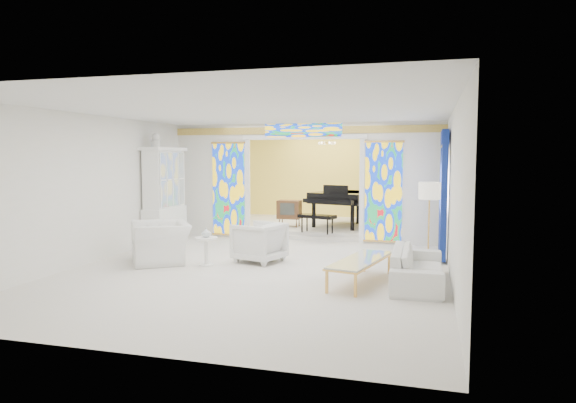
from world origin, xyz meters
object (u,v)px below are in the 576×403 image
(coffee_table, at_px, (360,261))
(tv_console, at_px, (289,210))
(sofa, at_px, (418,267))
(armchair_right, at_px, (259,242))
(armchair_left, at_px, (161,242))
(grand_piano, at_px, (351,198))
(china_cabinet, at_px, (164,197))

(coffee_table, bearing_deg, tv_console, 117.11)
(sofa, bearing_deg, tv_console, 34.93)
(armchair_right, distance_m, sofa, 3.36)
(armchair_left, relative_size, armchair_right, 1.40)
(sofa, relative_size, tv_console, 2.83)
(sofa, distance_m, grand_piano, 6.11)
(china_cabinet, distance_m, armchair_left, 2.46)
(china_cabinet, bearing_deg, tv_console, 45.17)
(armchair_right, bearing_deg, coffee_table, 77.90)
(sofa, bearing_deg, armchair_right, 70.90)
(armchair_right, relative_size, sofa, 0.43)
(armchair_right, relative_size, tv_console, 1.21)
(sofa, bearing_deg, coffee_table, 99.43)
(armchair_left, height_order, armchair_right, armchair_right)
(china_cabinet, xyz_separation_m, coffee_table, (5.22, -2.76, -0.79))
(armchair_right, bearing_deg, sofa, 88.20)
(sofa, bearing_deg, china_cabinet, 66.65)
(armchair_right, bearing_deg, china_cabinet, -100.31)
(china_cabinet, relative_size, armchair_left, 2.17)
(armchair_right, height_order, grand_piano, grand_piano)
(coffee_table, relative_size, grand_piano, 0.63)
(sofa, bearing_deg, armchair_left, 83.82)
(sofa, distance_m, tv_console, 6.30)
(china_cabinet, bearing_deg, grand_piano, 36.94)
(armchair_right, bearing_deg, armchair_left, -56.95)
(sofa, xyz_separation_m, tv_console, (-3.65, 5.12, 0.36))
(china_cabinet, bearing_deg, coffee_table, -27.84)
(coffee_table, distance_m, grand_piano, 6.03)
(armchair_left, xyz_separation_m, sofa, (5.11, -0.50, -0.10))
(armchair_left, xyz_separation_m, coffee_table, (4.17, -0.67, -0.02))
(coffee_table, bearing_deg, grand_piano, 100.00)
(armchair_right, distance_m, tv_console, 4.09)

